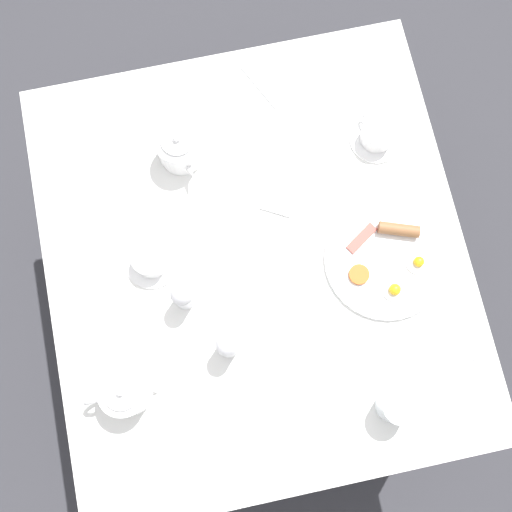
# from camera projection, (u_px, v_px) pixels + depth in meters

# --- Properties ---
(ground_plane) EXTENTS (8.00, 8.00, 0.00)m
(ground_plane) POSITION_uv_depth(u_px,v_px,m) (256.00, 297.00, 2.17)
(ground_plane) COLOR #333338
(table) EXTENTS (1.03, 1.12, 0.71)m
(table) POSITION_uv_depth(u_px,v_px,m) (256.00, 263.00, 1.53)
(table) COLOR white
(table) RESTS_ON ground_plane
(breakfast_plate) EXTENTS (0.30, 0.30, 0.04)m
(breakfast_plate) POSITION_uv_depth(u_px,v_px,m) (387.00, 259.00, 1.46)
(breakfast_plate) COLOR white
(breakfast_plate) RESTS_ON table
(teapot_near) EXTENTS (0.11, 0.19, 0.12)m
(teapot_near) POSITION_uv_depth(u_px,v_px,m) (179.00, 147.00, 1.48)
(teapot_near) COLOR white
(teapot_near) RESTS_ON table
(teapot_far) EXTENTS (0.20, 0.11, 0.12)m
(teapot_far) POSITION_uv_depth(u_px,v_px,m) (125.00, 392.00, 1.36)
(teapot_far) COLOR white
(teapot_far) RESTS_ON table
(teacup_with_saucer_left) EXTENTS (0.14, 0.14, 0.06)m
(teacup_with_saucer_left) POSITION_uv_depth(u_px,v_px,m) (150.00, 260.00, 1.44)
(teacup_with_saucer_left) COLOR white
(teacup_with_saucer_left) RESTS_ON table
(teacup_with_saucer_right) EXTENTS (0.14, 0.14, 0.06)m
(teacup_with_saucer_right) POSITION_uv_depth(u_px,v_px,m) (377.00, 135.00, 1.51)
(teacup_with_saucer_right) COLOR white
(teacup_with_saucer_right) RESTS_ON table
(water_glass_tall) EXTENTS (0.08, 0.08, 0.09)m
(water_glass_tall) POSITION_uv_depth(u_px,v_px,m) (396.00, 406.00, 1.35)
(water_glass_tall) COLOR white
(water_glass_tall) RESTS_ON table
(pepper_grinder) EXTENTS (0.05, 0.05, 0.12)m
(pepper_grinder) POSITION_uv_depth(u_px,v_px,m) (183.00, 296.00, 1.39)
(pepper_grinder) COLOR #BCBCC1
(pepper_grinder) RESTS_ON table
(salt_grinder) EXTENTS (0.05, 0.05, 0.12)m
(salt_grinder) POSITION_uv_depth(u_px,v_px,m) (228.00, 346.00, 1.37)
(salt_grinder) COLOR #BCBCC1
(salt_grinder) RESTS_ON table
(napkin_folded) EXTENTS (0.14, 0.17, 0.01)m
(napkin_folded) POSITION_uv_depth(u_px,v_px,m) (283.00, 186.00, 1.50)
(napkin_folded) COLOR white
(napkin_folded) RESTS_ON table
(fork_by_plate) EXTENTS (0.16, 0.06, 0.00)m
(fork_by_plate) POSITION_uv_depth(u_px,v_px,m) (268.00, 263.00, 1.47)
(fork_by_plate) COLOR silver
(fork_by_plate) RESTS_ON table
(knife_by_plate) EXTENTS (0.14, 0.18, 0.00)m
(knife_by_plate) POSITION_uv_depth(u_px,v_px,m) (244.00, 426.00, 1.39)
(knife_by_plate) COLOR silver
(knife_by_plate) RESTS_ON table
(spoon_for_tea) EXTENTS (0.08, 0.15, 0.00)m
(spoon_for_tea) POSITION_uv_depth(u_px,v_px,m) (260.00, 87.00, 1.56)
(spoon_for_tea) COLOR silver
(spoon_for_tea) RESTS_ON table
(fork_spare) EXTENTS (0.19, 0.04, 0.00)m
(fork_spare) POSITION_uv_depth(u_px,v_px,m) (441.00, 360.00, 1.42)
(fork_spare) COLOR silver
(fork_spare) RESTS_ON table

